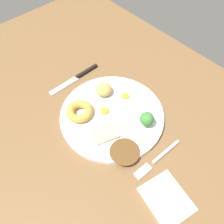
{
  "coord_description": "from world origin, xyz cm",
  "views": [
    {
      "loc": [
        -32.04,
        25.48,
        60.37
      ],
      "look_at": [
        -2.91,
        -0.91,
        6.0
      ],
      "focal_mm": 38.59,
      "sensor_mm": 36.0,
      "label": 1
    }
  ],
  "objects_px": {
    "roast_potato_left": "(104,89)",
    "fork": "(157,160)",
    "meat_slice_main": "(106,134)",
    "carrot_coin_back": "(103,112)",
    "broccoli_floret": "(147,119)",
    "yorkshire_pudding": "(80,111)",
    "folded_napkin": "(166,199)",
    "carrot_coin_front": "(125,96)",
    "dinner_plate": "(112,115)",
    "knife": "(79,76)"
  },
  "relations": [
    {
      "from": "meat_slice_main",
      "to": "knife",
      "type": "bearing_deg",
      "value": -19.85
    },
    {
      "from": "carrot_coin_back",
      "to": "roast_potato_left",
      "type": "bearing_deg",
      "value": -41.96
    },
    {
      "from": "carrot_coin_front",
      "to": "fork",
      "type": "height_order",
      "value": "carrot_coin_front"
    },
    {
      "from": "roast_potato_left",
      "to": "fork",
      "type": "height_order",
      "value": "roast_potato_left"
    },
    {
      "from": "broccoli_floret",
      "to": "fork",
      "type": "relative_size",
      "value": 0.31
    },
    {
      "from": "meat_slice_main",
      "to": "fork",
      "type": "relative_size",
      "value": 0.42
    },
    {
      "from": "fork",
      "to": "knife",
      "type": "bearing_deg",
      "value": -92.63
    },
    {
      "from": "meat_slice_main",
      "to": "carrot_coin_back",
      "type": "height_order",
      "value": "meat_slice_main"
    },
    {
      "from": "yorkshire_pudding",
      "to": "folded_napkin",
      "type": "bearing_deg",
      "value": -179.43
    },
    {
      "from": "carrot_coin_back",
      "to": "yorkshire_pudding",
      "type": "bearing_deg",
      "value": 52.67
    },
    {
      "from": "yorkshire_pudding",
      "to": "carrot_coin_back",
      "type": "height_order",
      "value": "yorkshire_pudding"
    },
    {
      "from": "dinner_plate",
      "to": "meat_slice_main",
      "type": "distance_m",
      "value": 0.07
    },
    {
      "from": "roast_potato_left",
      "to": "carrot_coin_front",
      "type": "relative_size",
      "value": 2.0
    },
    {
      "from": "meat_slice_main",
      "to": "folded_napkin",
      "type": "xyz_separation_m",
      "value": [
        -0.22,
        0.01,
        -0.01
      ]
    },
    {
      "from": "meat_slice_main",
      "to": "carrot_coin_back",
      "type": "xyz_separation_m",
      "value": [
        0.06,
        -0.04,
        -0.0
      ]
    },
    {
      "from": "carrot_coin_back",
      "to": "folded_napkin",
      "type": "height_order",
      "value": "carrot_coin_back"
    },
    {
      "from": "carrot_coin_back",
      "to": "meat_slice_main",
      "type": "bearing_deg",
      "value": 143.95
    },
    {
      "from": "roast_potato_left",
      "to": "carrot_coin_front",
      "type": "distance_m",
      "value": 0.07
    },
    {
      "from": "meat_slice_main",
      "to": "yorkshire_pudding",
      "type": "bearing_deg",
      "value": 5.3
    },
    {
      "from": "knife",
      "to": "folded_napkin",
      "type": "height_order",
      "value": "knife"
    },
    {
      "from": "carrot_coin_front",
      "to": "carrot_coin_back",
      "type": "height_order",
      "value": "same"
    },
    {
      "from": "broccoli_floret",
      "to": "folded_napkin",
      "type": "xyz_separation_m",
      "value": [
        -0.17,
        0.11,
        -0.04
      ]
    },
    {
      "from": "meat_slice_main",
      "to": "folded_napkin",
      "type": "bearing_deg",
      "value": 178.39
    },
    {
      "from": "meat_slice_main",
      "to": "carrot_coin_back",
      "type": "bearing_deg",
      "value": -36.05
    },
    {
      "from": "carrot_coin_front",
      "to": "broccoli_floret",
      "type": "height_order",
      "value": "broccoli_floret"
    },
    {
      "from": "fork",
      "to": "folded_napkin",
      "type": "relative_size",
      "value": 1.39
    },
    {
      "from": "carrot_coin_back",
      "to": "fork",
      "type": "relative_size",
      "value": 0.16
    },
    {
      "from": "yorkshire_pudding",
      "to": "carrot_coin_front",
      "type": "xyz_separation_m",
      "value": [
        -0.04,
        -0.14,
        -0.01
      ]
    },
    {
      "from": "carrot_coin_front",
      "to": "dinner_plate",
      "type": "bearing_deg",
      "value": 106.21
    },
    {
      "from": "broccoli_floret",
      "to": "folded_napkin",
      "type": "height_order",
      "value": "broccoli_floret"
    },
    {
      "from": "dinner_plate",
      "to": "knife",
      "type": "xyz_separation_m",
      "value": [
        0.19,
        -0.03,
        -0.0
      ]
    },
    {
      "from": "dinner_plate",
      "to": "broccoli_floret",
      "type": "relative_size",
      "value": 6.26
    },
    {
      "from": "broccoli_floret",
      "to": "fork",
      "type": "height_order",
      "value": "broccoli_floret"
    },
    {
      "from": "yorkshire_pudding",
      "to": "roast_potato_left",
      "type": "height_order",
      "value": "roast_potato_left"
    },
    {
      "from": "folded_napkin",
      "to": "roast_potato_left",
      "type": "bearing_deg",
      "value": -16.27
    },
    {
      "from": "carrot_coin_back",
      "to": "broccoli_floret",
      "type": "distance_m",
      "value": 0.13
    },
    {
      "from": "broccoli_floret",
      "to": "knife",
      "type": "xyz_separation_m",
      "value": [
        0.28,
        0.02,
        -0.04
      ]
    },
    {
      "from": "meat_slice_main",
      "to": "carrot_coin_front",
      "type": "distance_m",
      "value": 0.14
    },
    {
      "from": "yorkshire_pudding",
      "to": "broccoli_floret",
      "type": "height_order",
      "value": "broccoli_floret"
    },
    {
      "from": "carrot_coin_back",
      "to": "folded_napkin",
      "type": "distance_m",
      "value": 0.28
    },
    {
      "from": "carrot_coin_back",
      "to": "broccoli_floret",
      "type": "bearing_deg",
      "value": -151.8
    },
    {
      "from": "yorkshire_pudding",
      "to": "broccoli_floret",
      "type": "bearing_deg",
      "value": -143.34
    },
    {
      "from": "meat_slice_main",
      "to": "folded_napkin",
      "type": "distance_m",
      "value": 0.22
    },
    {
      "from": "roast_potato_left",
      "to": "carrot_coin_front",
      "type": "bearing_deg",
      "value": -142.11
    },
    {
      "from": "broccoli_floret",
      "to": "fork",
      "type": "xyz_separation_m",
      "value": [
        -0.09,
        0.05,
        -0.04
      ]
    },
    {
      "from": "meat_slice_main",
      "to": "carrot_coin_front",
      "type": "xyz_separation_m",
      "value": [
        0.06,
        -0.13,
        -0.0
      ]
    },
    {
      "from": "yorkshire_pudding",
      "to": "meat_slice_main",
      "type": "bearing_deg",
      "value": -174.7
    },
    {
      "from": "dinner_plate",
      "to": "yorkshire_pudding",
      "type": "distance_m",
      "value": 0.09
    },
    {
      "from": "broccoli_floret",
      "to": "knife",
      "type": "relative_size",
      "value": 0.25
    },
    {
      "from": "yorkshire_pudding",
      "to": "fork",
      "type": "distance_m",
      "value": 0.24
    }
  ]
}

